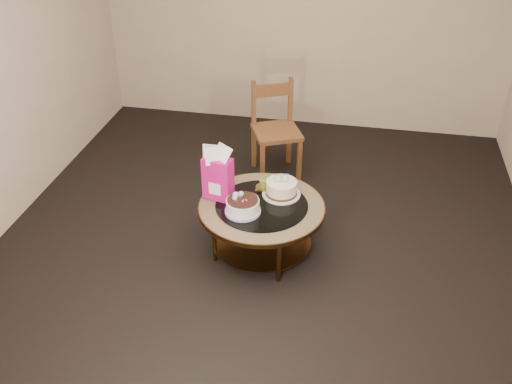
% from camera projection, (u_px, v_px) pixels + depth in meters
% --- Properties ---
extents(ground, '(5.00, 5.00, 0.00)m').
position_uv_depth(ground, '(261.00, 250.00, 4.78)').
color(ground, black).
rests_on(ground, ground).
extents(room_walls, '(4.52, 5.02, 2.61)m').
position_uv_depth(room_walls, '(262.00, 75.00, 3.94)').
color(room_walls, beige).
rests_on(room_walls, ground).
extents(coffee_table, '(1.02, 1.02, 0.46)m').
position_uv_depth(coffee_table, '(262.00, 213.00, 4.57)').
color(coffee_table, '#583719').
rests_on(coffee_table, ground).
extents(decorated_cake, '(0.28, 0.28, 0.16)m').
position_uv_depth(decorated_cake, '(243.00, 206.00, 4.41)').
color(decorated_cake, '#B69CDD').
rests_on(decorated_cake, coffee_table).
extents(cream_cake, '(0.31, 0.31, 0.20)m').
position_uv_depth(cream_cake, '(281.00, 188.00, 4.61)').
color(cream_cake, silver).
rests_on(cream_cake, coffee_table).
extents(gift_bag, '(0.25, 0.21, 0.46)m').
position_uv_depth(gift_bag, '(218.00, 173.00, 4.50)').
color(gift_bag, '#EA168F').
rests_on(gift_bag, coffee_table).
extents(pillar_candle, '(0.13, 0.13, 0.10)m').
position_uv_depth(pillar_candle, '(263.00, 186.00, 4.71)').
color(pillar_candle, tan).
rests_on(pillar_candle, coffee_table).
extents(dining_chair, '(0.57, 0.57, 0.94)m').
position_uv_depth(dining_chair, '(276.00, 129.00, 5.60)').
color(dining_chair, brown).
rests_on(dining_chair, ground).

